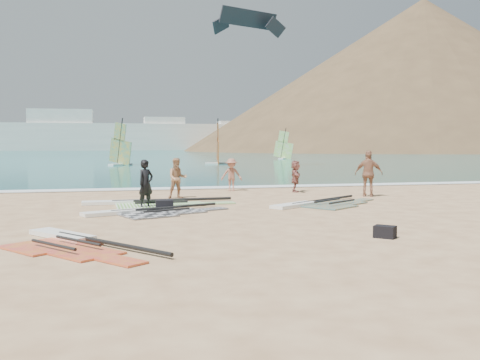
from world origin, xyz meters
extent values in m
plane|color=tan|center=(0.00, 0.00, 0.00)|extent=(300.00, 300.00, 0.00)
cube|color=#0C5455|center=(0.00, 132.00, 0.00)|extent=(300.00, 240.00, 0.06)
cube|color=white|center=(0.00, 12.30, 0.00)|extent=(300.00, 1.20, 0.04)
cube|color=white|center=(-20.00, 150.00, 4.03)|extent=(160.00, 8.00, 8.00)
cube|color=white|center=(-20.00, 150.00, 6.03)|extent=(18.00, 7.00, 12.00)
cube|color=white|center=(10.00, 150.00, 5.03)|extent=(12.00, 7.00, 10.00)
cube|color=white|center=(35.00, 150.00, 4.53)|extent=(16.00, 7.00, 9.00)
cube|color=white|center=(55.00, 150.00, 5.53)|extent=(10.00, 7.00, 11.00)
cone|color=brown|center=(85.00, 130.00, 0.00)|extent=(143.00, 143.00, 45.00)
cube|color=#29292C|center=(-3.94, 2.70, 0.02)|extent=(2.08, 2.18, 0.04)
cube|color=#29292C|center=(-2.66, 3.21, 0.02)|extent=(1.54, 1.49, 0.04)
cube|color=#29292C|center=(-1.61, 3.63, 0.02)|extent=(1.15, 0.86, 0.04)
cylinder|color=black|center=(-3.18, 3.84, 0.10)|extent=(3.72, 1.56, 0.09)
cylinder|color=black|center=(-3.49, 3.21, 0.16)|extent=(1.55, 0.67, 0.07)
cylinder|color=black|center=(-3.27, 2.65, 0.16)|extent=(1.55, 0.67, 0.07)
cube|color=white|center=(-4.95, 3.14, 0.06)|extent=(2.13, 1.29, 0.12)
cube|color=#56B223|center=(-3.97, 5.32, 0.02)|extent=(1.90, 2.10, 0.04)
cube|color=#56B223|center=(-2.35, 5.39, 0.02)|extent=(1.47, 1.37, 0.04)
cube|color=#56B223|center=(-1.03, 5.44, 0.02)|extent=(1.24, 0.66, 0.04)
cylinder|color=black|center=(-2.68, 6.29, 0.10)|extent=(4.67, 0.29, 0.11)
cylinder|color=black|center=(-3.27, 5.71, 0.16)|extent=(1.93, 0.16, 0.08)
cylinder|color=black|center=(-3.24, 5.00, 0.16)|extent=(1.93, 0.16, 0.08)
cube|color=white|center=(-4.91, 6.20, 0.06)|extent=(2.46, 0.75, 0.12)
cube|color=orange|center=(2.58, 3.58, 0.02)|extent=(2.37, 2.41, 0.04)
cube|color=orange|center=(3.77, 4.41, 0.02)|extent=(1.71, 1.69, 0.04)
cube|color=orange|center=(4.73, 5.08, 0.02)|extent=(1.20, 1.07, 0.04)
cylinder|color=black|center=(3.08, 4.92, 0.10)|extent=(3.47, 2.46, 0.10)
cylinder|color=black|center=(2.92, 4.20, 0.16)|extent=(1.45, 1.04, 0.07)
cylinder|color=black|center=(3.28, 3.68, 0.16)|extent=(1.45, 1.04, 0.07)
cube|color=white|center=(1.45, 3.78, 0.06)|extent=(2.12, 1.72, 0.12)
cube|color=#D42545|center=(-6.33, -2.02, 0.02)|extent=(2.33, 2.30, 0.04)
cube|color=#D42545|center=(-5.48, -3.13, 0.02)|extent=(1.64, 1.65, 0.04)
cube|color=#D42545|center=(-4.80, -4.02, 0.02)|extent=(1.05, 1.14, 0.04)
cylinder|color=black|center=(-5.02, -2.44, 0.10)|extent=(2.51, 3.23, 0.10)
cylinder|color=black|center=(-5.72, -2.32, 0.16)|extent=(1.06, 1.35, 0.07)
cylinder|color=black|center=(-6.20, -2.69, 0.16)|extent=(1.06, 1.35, 0.07)
cube|color=white|center=(-6.19, -0.93, 0.06)|extent=(1.72, 2.00, 0.12)
cube|color=black|center=(-3.25, 3.77, 0.19)|extent=(0.60, 0.44, 0.37)
cube|color=black|center=(1.55, -2.75, 0.15)|extent=(0.60, 0.60, 0.30)
imported|color=black|center=(-3.82, 4.71, 0.87)|extent=(0.76, 0.71, 1.74)
imported|color=tan|center=(-2.33, 7.87, 0.85)|extent=(0.84, 0.66, 1.70)
imported|color=#A2624E|center=(0.61, 10.64, 0.79)|extent=(1.12, 0.79, 1.57)
imported|color=#A06A4E|center=(5.82, 6.61, 1.00)|extent=(1.26, 1.00, 2.00)
imported|color=#98574D|center=(3.44, 9.37, 0.75)|extent=(0.89, 1.46, 1.50)
cube|color=white|center=(-4.33, 41.46, 0.11)|extent=(2.48, 2.41, 0.16)
cube|color=orange|center=(-4.33, 41.46, 1.41)|extent=(2.31, 2.42, 2.92)
cube|color=orange|center=(-4.33, 41.46, 3.42)|extent=(1.32, 1.38, 2.03)
cylinder|color=black|center=(-4.33, 41.46, 2.53)|extent=(0.72, 0.75, 4.64)
cube|color=white|center=(6.05, 42.60, 0.11)|extent=(2.82, 1.13, 0.16)
cube|color=red|center=(6.05, 42.60, 1.45)|extent=(0.47, 3.34, 2.99)
cube|color=red|center=(6.05, 42.60, 3.50)|extent=(0.29, 1.89, 2.08)
cylinder|color=black|center=(6.05, 42.60, 2.59)|extent=(0.23, 0.95, 4.74)
cube|color=white|center=(18.44, 57.81, 0.10)|extent=(2.05, 2.38, 0.14)
cube|color=#79D31B|center=(18.44, 57.81, 1.30)|extent=(2.43, 1.86, 2.67)
cube|color=#79D31B|center=(18.44, 57.81, 3.13)|extent=(1.38, 1.07, 1.86)
cylinder|color=black|center=(18.44, 57.81, 2.32)|extent=(0.74, 0.59, 4.24)
cube|color=black|center=(7.50, 34.66, 13.93)|extent=(6.01, 3.01, 1.50)
cube|color=black|center=(5.05, 33.69, 13.23)|extent=(1.82, 1.36, 1.90)
cube|color=black|center=(9.95, 35.63, 13.23)|extent=(2.14, 0.98, 1.90)
camera|label=1|loc=(-4.89, -14.58, 2.33)|focal=40.00mm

